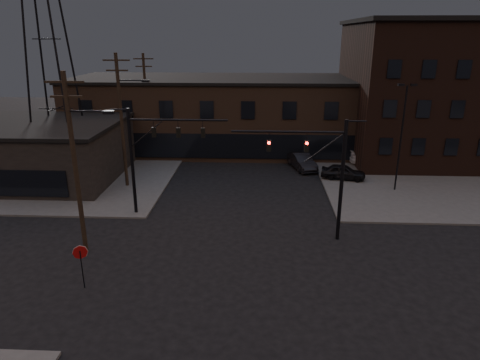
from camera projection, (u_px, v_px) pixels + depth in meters
The scene contains 18 objects.
ground at pixel (236, 272), 24.43m from camera, with size 140.00×140.00×0.00m, color black.
sidewalk_ne at pixel (460, 165), 44.20m from camera, with size 30.00×30.00×0.15m, color #474744.
sidewalk_nw at pixel (45, 159), 46.22m from camera, with size 30.00×30.00×0.15m, color #474744.
building_row at pixel (250, 115), 49.62m from camera, with size 40.00×12.00×8.00m, color #4C3628.
building_right at pixel (454, 92), 45.76m from camera, with size 22.00×16.00×14.00m, color black.
building_left at pixel (31, 152), 39.68m from camera, with size 16.00×12.00×5.00m, color black.
traffic_signal_near at pixel (324, 168), 26.85m from camera, with size 7.12×0.24×8.00m.
traffic_signal_far at pixel (149, 150), 30.69m from camera, with size 7.12×0.24×8.00m.
stop_sign at pixel (81, 257), 22.33m from camera, with size 0.72×0.33×2.48m.
utility_pole_near at pixel (76, 161), 24.87m from camera, with size 3.70×0.28×11.00m.
utility_pole_mid at pixel (122, 119), 36.18m from camera, with size 3.70×0.28×11.50m.
utility_pole_far at pixel (146, 102), 47.69m from camera, with size 2.20×0.28×11.00m.
transmission_tower at pixel (46, 39), 38.26m from camera, with size 7.00×7.00×25.00m, color black, non-canonical shape.
lot_light_a at pixel (402, 128), 35.30m from camera, with size 1.50×0.28×9.14m.
lot_light_b at pixel (451, 118), 39.75m from camera, with size 1.50×0.28×9.14m.
parked_car_lot_a at pixel (343, 172), 39.52m from camera, with size 1.61×4.00×1.36m, color black.
parked_car_lot_b at pixel (375, 157), 43.97m from camera, with size 2.06×5.07×1.47m, color silver.
car_crossing at pixel (302, 161), 42.99m from camera, with size 1.66×4.76×1.57m, color black.
Camera 1 is at (1.29, -21.40, 12.84)m, focal length 32.00 mm.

